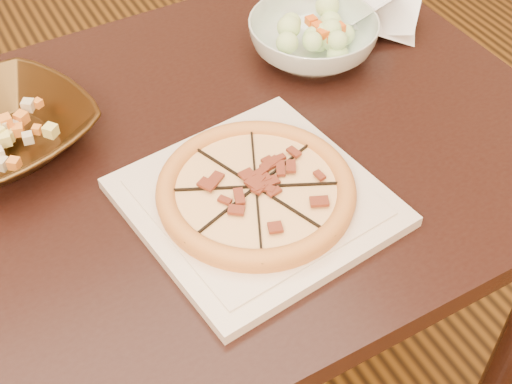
# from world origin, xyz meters

# --- Properties ---
(dining_table) EXTENTS (1.32, 0.87, 0.75)m
(dining_table) POSITION_xyz_m (0.13, -0.05, 0.64)
(dining_table) COLOR black
(dining_table) RESTS_ON floor
(plate) EXTENTS (0.38, 0.38, 0.02)m
(plate) POSITION_xyz_m (0.21, -0.20, 0.76)
(plate) COLOR beige
(plate) RESTS_ON dining_table
(pizza) EXTENTS (0.29, 0.29, 0.03)m
(pizza) POSITION_xyz_m (0.21, -0.20, 0.78)
(pizza) COLOR gold
(pizza) RESTS_ON plate
(bronze_bowl) EXTENTS (0.34, 0.34, 0.07)m
(bronze_bowl) POSITION_xyz_m (-0.07, 0.10, 0.78)
(bronze_bowl) COLOR #402C13
(bronze_bowl) RESTS_ON dining_table
(salad_bowl) EXTENTS (0.30, 0.30, 0.07)m
(salad_bowl) POSITION_xyz_m (0.48, 0.09, 0.79)
(salad_bowl) COLOR silver
(salad_bowl) RESTS_ON dining_table
(salad) EXTENTS (0.11, 0.11, 0.04)m
(salad) POSITION_xyz_m (0.48, 0.09, 0.84)
(salad) COLOR #D6EE9B
(salad) RESTS_ON salad_bowl
(cling_film) EXTENTS (0.19, 0.17, 0.05)m
(cling_film) POSITION_xyz_m (0.65, 0.12, 0.78)
(cling_film) COLOR white
(cling_film) RESTS_ON dining_table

